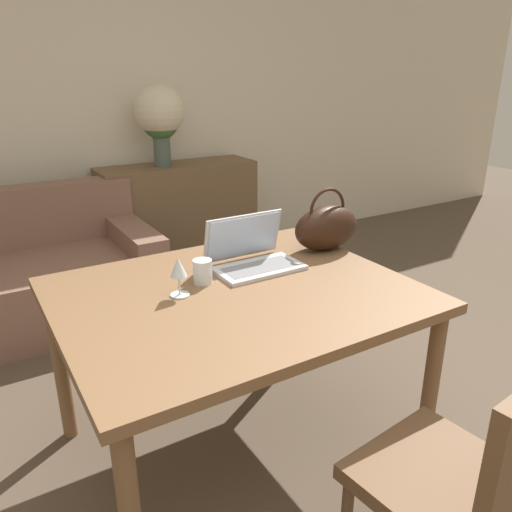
{
  "coord_description": "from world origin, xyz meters",
  "views": [
    {
      "loc": [
        -0.88,
        -0.84,
        1.53
      ],
      "look_at": [
        0.04,
        0.67,
        0.87
      ],
      "focal_mm": 35.0,
      "sensor_mm": 36.0,
      "label": 1
    }
  ],
  "objects_px": {
    "drinking_glass": "(203,271)",
    "laptop": "(252,253)",
    "chair": "(471,479)",
    "handbag": "(326,227)",
    "flower_vase": "(160,116)",
    "wine_glass": "(179,270)"
  },
  "relations": [
    {
      "from": "drinking_glass",
      "to": "flower_vase",
      "type": "xyz_separation_m",
      "value": [
        0.63,
        2.01,
        0.42
      ]
    },
    {
      "from": "laptop",
      "to": "flower_vase",
      "type": "height_order",
      "value": "flower_vase"
    },
    {
      "from": "flower_vase",
      "to": "drinking_glass",
      "type": "bearing_deg",
      "value": -107.39
    },
    {
      "from": "laptop",
      "to": "drinking_glass",
      "type": "height_order",
      "value": "laptop"
    },
    {
      "from": "drinking_glass",
      "to": "laptop",
      "type": "bearing_deg",
      "value": 12.66
    },
    {
      "from": "drinking_glass",
      "to": "wine_glass",
      "type": "xyz_separation_m",
      "value": [
        -0.12,
        -0.06,
        0.05
      ]
    },
    {
      "from": "drinking_glass",
      "to": "handbag",
      "type": "xyz_separation_m",
      "value": [
        0.66,
        0.06,
        0.06
      ]
    },
    {
      "from": "wine_glass",
      "to": "drinking_glass",
      "type": "bearing_deg",
      "value": 27.33
    },
    {
      "from": "laptop",
      "to": "flower_vase",
      "type": "bearing_deg",
      "value": 79.17
    },
    {
      "from": "handbag",
      "to": "drinking_glass",
      "type": "bearing_deg",
      "value": -174.76
    },
    {
      "from": "laptop",
      "to": "flower_vase",
      "type": "xyz_separation_m",
      "value": [
        0.37,
        1.95,
        0.41
      ]
    },
    {
      "from": "wine_glass",
      "to": "flower_vase",
      "type": "distance_m",
      "value": 2.24
    },
    {
      "from": "chair",
      "to": "handbag",
      "type": "xyz_separation_m",
      "value": [
        0.37,
        1.11,
        0.36
      ]
    },
    {
      "from": "laptop",
      "to": "wine_glass",
      "type": "xyz_separation_m",
      "value": [
        -0.38,
        -0.12,
        0.04
      ]
    },
    {
      "from": "chair",
      "to": "handbag",
      "type": "relative_size",
      "value": 2.67
    },
    {
      "from": "handbag",
      "to": "flower_vase",
      "type": "distance_m",
      "value": 1.98
    },
    {
      "from": "drinking_glass",
      "to": "flower_vase",
      "type": "height_order",
      "value": "flower_vase"
    },
    {
      "from": "chair",
      "to": "drinking_glass",
      "type": "distance_m",
      "value": 1.13
    },
    {
      "from": "drinking_glass",
      "to": "wine_glass",
      "type": "distance_m",
      "value": 0.15
    },
    {
      "from": "chair",
      "to": "laptop",
      "type": "distance_m",
      "value": 1.15
    },
    {
      "from": "wine_glass",
      "to": "handbag",
      "type": "bearing_deg",
      "value": 9.06
    },
    {
      "from": "laptop",
      "to": "flower_vase",
      "type": "distance_m",
      "value": 2.03
    }
  ]
}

